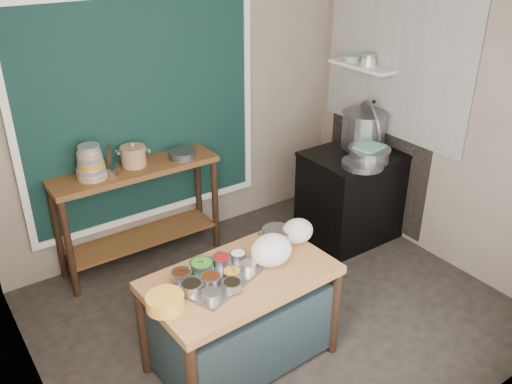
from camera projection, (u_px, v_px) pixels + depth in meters
floor at (274, 313)px, 4.39m from camera, size 3.50×3.00×0.02m
back_wall at (176, 99)px, 4.86m from camera, size 3.50×0.02×2.80m
left_wall at (9, 225)px, 2.86m from camera, size 0.02×3.00×2.80m
right_wall at (441, 107)px, 4.64m from camera, size 0.02×3.00×2.80m
curtain_panel at (143, 112)px, 4.67m from camera, size 2.10×0.02×1.90m
curtain_frame at (143, 112)px, 4.67m from camera, size 2.22×0.03×2.02m
tile_panel at (397, 43)px, 4.83m from camera, size 0.02×1.70×1.70m
soot_patch at (376, 158)px, 5.43m from camera, size 0.01×1.30×1.30m
wall_shelf at (362, 66)px, 5.11m from camera, size 0.22×0.70×0.03m
prep_table at (241, 319)px, 3.74m from camera, size 1.28×0.77×0.75m
back_counter at (140, 216)px, 4.83m from camera, size 1.45×0.40×0.95m
stove_block at (352, 196)px, 5.28m from camera, size 0.90×0.68×0.85m
stove_top at (356, 155)px, 5.08m from camera, size 0.92×0.69×0.03m
condiment_tray at (217, 279)px, 3.50m from camera, size 0.62×0.53×0.02m
condiment_bowls at (213, 274)px, 3.48m from camera, size 0.56×0.42×0.06m
yellow_basin at (165, 302)px, 3.24m from camera, size 0.31×0.31×0.09m
saucepan at (277, 236)px, 3.88m from camera, size 0.26×0.26×0.12m
plastic_bag_a at (271, 250)px, 3.63m from camera, size 0.35×0.32×0.22m
plastic_bag_b at (297, 231)px, 3.89m from camera, size 0.28×0.26×0.18m
bowl_stack at (91, 164)px, 4.38m from camera, size 0.25×0.25×0.28m
utensil_cup at (111, 170)px, 4.46m from camera, size 0.13×0.13×0.08m
ceramic_crock at (133, 157)px, 4.61m from camera, size 0.30×0.30×0.15m
wide_bowl at (182, 154)px, 4.79m from camera, size 0.28×0.28×0.06m
stock_pot at (364, 130)px, 5.13m from camera, size 0.51×0.51×0.35m
pot_lid at (370, 125)px, 5.10m from camera, size 0.30×0.48×0.46m
steamer at (369, 154)px, 4.88m from camera, size 0.50×0.50×0.13m
green_cloth at (370, 147)px, 4.85m from camera, size 0.28×0.23×0.02m
shallow_pan at (363, 164)px, 4.79m from camera, size 0.43×0.43×0.05m
shelf_bowl_stack at (369, 61)px, 5.02m from camera, size 0.14×0.14×0.11m
shelf_bowl_green at (352, 59)px, 5.20m from camera, size 0.20×0.20×0.06m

